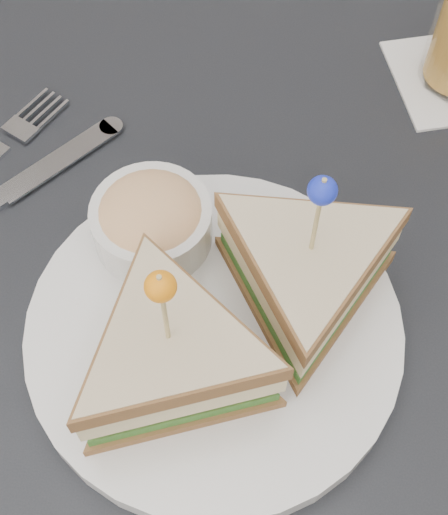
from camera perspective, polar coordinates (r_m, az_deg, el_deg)
The scene contains 4 objects.
ground_plane at distance 1.28m, azimuth -0.53°, elevation -19.19°, with size 3.50×3.50×0.00m, color #3F3833.
table at distance 0.64m, azimuth -1.00°, elevation -6.52°, with size 0.80×0.80×0.75m.
plate_meal at distance 0.52m, azimuth 0.09°, elevation -4.05°, with size 0.34×0.32×0.17m.
cutlery_knife at distance 0.65m, azimuth -16.45°, elevation 5.07°, with size 0.15×0.18×0.01m.
Camera 1 is at (0.04, -0.26, 1.26)m, focal length 50.00 mm.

